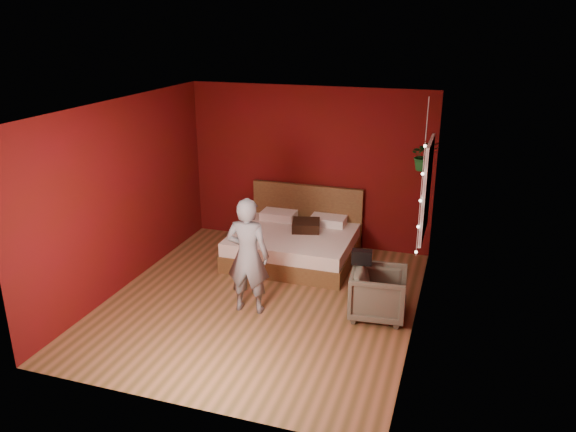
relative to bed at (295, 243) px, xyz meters
The scene contains 10 objects.
floor 1.52m from the bed, 89.88° to the right, with size 4.50×4.50×0.00m, color #925B3A.
room_walls 2.06m from the bed, 89.88° to the right, with size 4.04×4.54×2.62m.
window 2.40m from the bed, 16.93° to the right, with size 0.05×0.97×1.27m.
fairy_lights 2.56m from the bed, 30.05° to the right, with size 0.04×0.04×1.45m.
bed is the anchor object (origin of this frame).
person 1.83m from the bed, 92.27° to the right, with size 0.56×0.37×1.53m, color slate.
armchair 2.09m from the bed, 42.20° to the right, with size 0.68×0.70×0.64m, color #555443.
handbag 1.87m from the bed, 44.72° to the right, with size 0.26×0.13×0.18m, color black.
throw_pillow 0.33m from the bed, 29.85° to the left, with size 0.42×0.42×0.15m, color black.
hanging_plant 2.41m from the bed, ahead, with size 0.46×0.44×1.01m.
Camera 1 is at (2.42, -6.26, 3.60)m, focal length 35.00 mm.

